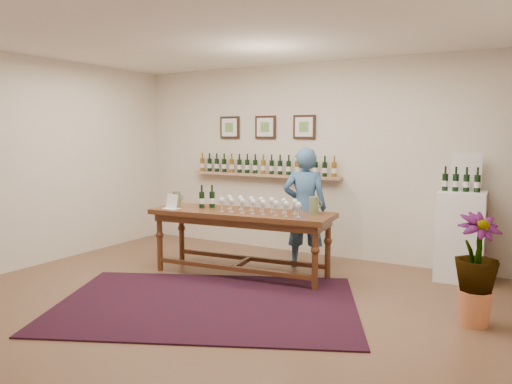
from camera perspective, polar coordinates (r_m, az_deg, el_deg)
The scene contains 14 objects.
ground at distance 5.45m, azimuth -4.31°, elevation -12.43°, with size 6.00×6.00×0.00m, color brown.
room_shell at distance 6.19m, azimuth 22.37°, elevation 0.03°, with size 6.00×6.00×6.00m.
rug at distance 5.39m, azimuth -5.64°, elevation -12.58°, with size 3.11×2.07×0.02m, color #410B0C.
tasting_table at distance 6.28m, azimuth -1.70°, elevation -3.28°, with size 2.38×0.98×0.82m.
table_glasses at distance 6.12m, azimuth 0.16°, elevation -1.48°, with size 1.36×0.31×0.19m, color silver, non-canonical shape.
table_bottles at distance 6.53m, azimuth -5.63°, elevation -0.59°, with size 0.26×0.15×0.28m, color black, non-canonical shape.
pitcher_left at distance 6.74m, azimuth -9.05°, elevation -0.74°, with size 0.13×0.13×0.20m, color #5E6C43, non-canonical shape.
pitcher_right at distance 6.05m, azimuth 6.63°, elevation -1.52°, with size 0.13×0.13×0.21m, color #5E6C43, non-canonical shape.
menu_card at distance 6.54m, azimuth -9.58°, elevation -1.06°, with size 0.20×0.15×0.19m, color white.
display_pedestal at distance 6.60m, azimuth 22.34°, elevation -4.65°, with size 0.54×0.54×1.09m, color white.
pedestal_bottles at distance 6.48m, azimuth 22.39°, elevation 1.34°, with size 0.29×0.08×0.29m, color black, non-canonical shape.
info_sign at distance 6.63m, azimuth 22.89°, elevation 2.26°, with size 0.35×0.02×0.49m, color white.
potted_plant at distance 5.09m, azimuth 23.86°, elevation -8.12°, with size 0.68×0.68×0.91m.
person at distance 6.67m, azimuth 5.60°, elevation -1.79°, with size 0.59×0.38×1.61m, color #34577D.
Camera 1 is at (2.92, -4.25, 1.79)m, focal length 35.00 mm.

